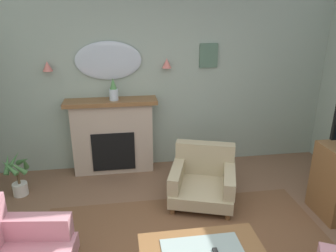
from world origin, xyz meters
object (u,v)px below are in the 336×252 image
framed_picture (209,56)px  wall_sconce_right (167,63)px  fireplace (113,137)px  wall_mirror (108,61)px  wall_sconce_left (47,66)px  mantel_vase_left (113,91)px  potted_plant_small_fern (18,175)px  armchair_by_coffee_table (203,178)px

framed_picture → wall_sconce_right: bearing=-174.7°
fireplace → framed_picture: bearing=5.8°
wall_sconce_right → wall_mirror: bearing=176.6°
wall_sconce_left → wall_sconce_right: same height
fireplace → framed_picture: (1.50, 0.15, 1.18)m
fireplace → wall_sconce_left: wall_sconce_left is taller
fireplace → wall_sconce_left: size_ratio=9.71×
mantel_vase_left → framed_picture: size_ratio=0.91×
fireplace → potted_plant_small_fern: fireplace is taller
fireplace → wall_sconce_left: 1.38m
wall_mirror → wall_sconce_left: size_ratio=6.86×
wall_sconce_right → potted_plant_small_fern: bearing=-163.8°
mantel_vase_left → wall_sconce_right: wall_sconce_right is taller
mantel_vase_left → armchair_by_coffee_table: size_ratio=0.32×
mantel_vase_left → wall_sconce_right: size_ratio=2.35×
fireplace → potted_plant_small_fern: size_ratio=2.25×
mantel_vase_left → armchair_by_coffee_table: bearing=-40.3°
wall_sconce_left → wall_mirror: bearing=3.4°
mantel_vase_left → wall_sconce_left: 0.98m
wall_sconce_right → framed_picture: framed_picture is taller
fireplace → mantel_vase_left: 0.73m
wall_sconce_left → framed_picture: size_ratio=0.39×
armchair_by_coffee_table → potted_plant_small_fern: (-2.46, 0.46, 0.00)m
fireplace → mantel_vase_left: (0.05, -0.03, 0.73)m
mantel_vase_left → wall_sconce_right: (0.80, 0.12, 0.36)m
wall_sconce_right → fireplace: bearing=-173.8°
fireplace → mantel_vase_left: bearing=-29.5°
fireplace → wall_mirror: bearing=90.0°
wall_sconce_left → wall_sconce_right: (1.70, 0.00, 0.00)m
wall_sconce_left → armchair_by_coffee_table: (2.03, -1.08, -1.35)m
fireplace → armchair_by_coffee_table: 1.56m
wall_sconce_right → armchair_by_coffee_table: wall_sconce_right is taller
framed_picture → wall_sconce_left: bearing=-178.5°
fireplace → armchair_by_coffee_table: (1.18, -0.99, -0.27)m
wall_mirror → wall_sconce_right: size_ratio=6.86×
fireplace → wall_sconce_left: bearing=173.8°
mantel_vase_left → wall_mirror: (-0.05, 0.17, 0.41)m
mantel_vase_left → potted_plant_small_fern: bearing=-159.5°
fireplace → framed_picture: size_ratio=3.78×
wall_mirror → wall_sconce_left: bearing=-176.6°
fireplace → wall_sconce_left: (-0.85, 0.09, 1.09)m
mantel_vase_left → wall_sconce_right: 0.88m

